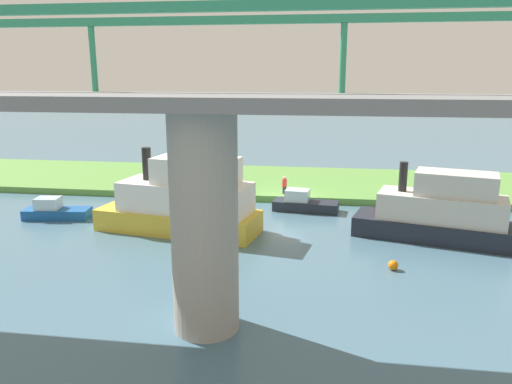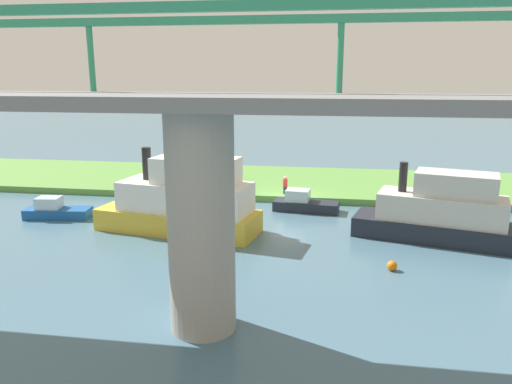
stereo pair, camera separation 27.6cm
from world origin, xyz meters
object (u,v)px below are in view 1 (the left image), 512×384
object	(u,v)px
motorboat_white	(441,208)
motorboat_red	(55,211)
riverboat_paddlewheel	(183,202)
bridge_pylon	(204,224)
person_on_bank	(284,185)
mooring_post	(191,181)
skiff_small	(437,212)
marker_buoy	(393,265)
houseboat_blue	(304,203)

from	to	relation	value
motorboat_white	motorboat_red	distance (m)	25.95
riverboat_paddlewheel	motorboat_white	world-z (taller)	riverboat_paddlewheel
bridge_pylon	person_on_bank	distance (m)	20.05
mooring_post	motorboat_red	world-z (taller)	mooring_post
bridge_pylon	skiff_small	bearing A→B (deg)	-131.73
person_on_bank	mooring_post	world-z (taller)	person_on_bank
person_on_bank	marker_buoy	xyz separation A→B (m)	(-6.57, 12.93, -0.95)
skiff_small	houseboat_blue	xyz separation A→B (m)	(7.94, -5.03, -1.11)
skiff_small	marker_buoy	size ratio (longest dim) A/B	18.25
motorboat_white	motorboat_red	bearing A→B (deg)	9.70
person_on_bank	marker_buoy	bearing A→B (deg)	116.93
mooring_post	marker_buoy	bearing A→B (deg)	135.36
motorboat_white	bridge_pylon	bearing A→B (deg)	54.82
person_on_bank	houseboat_blue	distance (m)	3.24
motorboat_red	marker_buoy	distance (m)	22.04
motorboat_white	marker_buoy	bearing A→B (deg)	67.06
motorboat_white	skiff_small	bearing A→B (deg)	75.12
person_on_bank	motorboat_red	bearing A→B (deg)	25.59
person_on_bank	mooring_post	xyz separation A→B (m)	(7.60, -1.06, -0.16)
bridge_pylon	motorboat_white	world-z (taller)	bridge_pylon
skiff_small	motorboat_white	distance (m)	5.41
riverboat_paddlewheel	houseboat_blue	distance (m)	9.17
mooring_post	houseboat_blue	distance (m)	9.98
riverboat_paddlewheel	motorboat_white	distance (m)	17.40
skiff_small	marker_buoy	xyz separation A→B (m)	(2.99, 5.16, -1.39)
bridge_pylon	houseboat_blue	distance (m)	17.66
mooring_post	bridge_pylon	bearing A→B (deg)	107.13
mooring_post	riverboat_paddlewheel	size ratio (longest dim) A/B	0.11
person_on_bank	motorboat_white	bearing A→B (deg)	166.35
houseboat_blue	motorboat_red	xyz separation A→B (m)	(16.28, 4.29, -0.03)
riverboat_paddlewheel	person_on_bank	bearing A→B (deg)	-122.60
bridge_pylon	marker_buoy	size ratio (longest dim) A/B	16.56
mooring_post	motorboat_red	xyz separation A→B (m)	(7.06, 8.08, -0.54)
bridge_pylon	marker_buoy	xyz separation A→B (m)	(-7.74, -6.87, -3.89)
mooring_post	skiff_small	bearing A→B (deg)	152.76
riverboat_paddlewheel	skiff_small	size ratio (longest dim) A/B	1.13
riverboat_paddlewheel	marker_buoy	xyz separation A→B (m)	(-11.99, 4.45, -1.63)
marker_buoy	houseboat_blue	bearing A→B (deg)	-64.07
skiff_small	motorboat_red	distance (m)	24.26
person_on_bank	houseboat_blue	size ratio (longest dim) A/B	0.30
skiff_small	houseboat_blue	world-z (taller)	skiff_small
motorboat_white	houseboat_blue	xyz separation A→B (m)	(9.30, 0.09, 0.01)
riverboat_paddlewheel	marker_buoy	bearing A→B (deg)	159.62
person_on_bank	motorboat_white	world-z (taller)	person_on_bank
bridge_pylon	riverboat_paddlewheel	world-z (taller)	bridge_pylon
mooring_post	motorboat_white	bearing A→B (deg)	168.66
motorboat_white	houseboat_blue	size ratio (longest dim) A/B	1.00
mooring_post	motorboat_red	size ratio (longest dim) A/B	0.25
mooring_post	riverboat_paddlewheel	world-z (taller)	riverboat_paddlewheel
person_on_bank	motorboat_white	distance (m)	11.25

